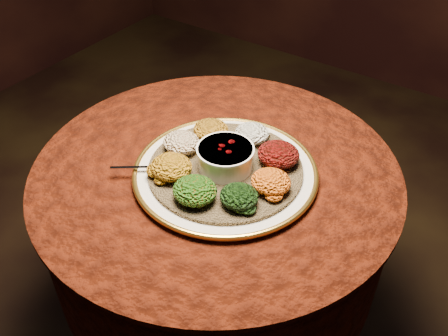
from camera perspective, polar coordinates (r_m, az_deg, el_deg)
The scene contains 13 objects.
table at distance 1.42m, azimuth -0.85°, elevation -5.48°, with size 0.96×0.96×0.73m.
platter at distance 1.26m, azimuth 0.15°, elevation -0.45°, with size 0.57×0.57×0.02m.
injera at distance 1.26m, azimuth 0.15°, elevation -0.08°, with size 0.39×0.39×0.01m, color olive.
stew_bowl at distance 1.23m, azimuth 0.16°, elevation 1.34°, with size 0.14×0.14×0.06m.
spoon at distance 1.26m, azimuth -7.89°, elevation 0.14°, with size 0.12×0.09×0.01m.
portion_ayib at distance 1.33m, azimuth 3.21°, elevation 3.98°, with size 0.09×0.09×0.04m, color silver.
portion_kitfo at distance 1.26m, azimuth 6.25°, elevation 1.57°, with size 0.11×0.10×0.05m, color black.
portion_tikil at distance 1.18m, azimuth 5.38°, elevation -1.57°, with size 0.10×0.09×0.05m, color #B3600E.
portion_gomen at distance 1.14m, azimuth 1.73°, elevation -3.26°, with size 0.09×0.09×0.04m, color black.
portion_mixveg at distance 1.15m, azimuth -3.35°, elevation -2.58°, with size 0.11×0.10×0.05m, color #9E2B0A.
portion_kik at distance 1.22m, azimuth -6.04°, elevation 0.13°, with size 0.10×0.10×0.05m, color #B36C0F.
portion_timatim at distance 1.30m, azimuth -4.89°, elevation 2.92°, with size 0.10×0.09×0.05m, color maroon.
portion_shiro at distance 1.34m, azimuth -1.50°, elevation 4.38°, with size 0.10×0.09×0.05m, color #996012.
Camera 1 is at (0.58, -0.82, 1.56)m, focal length 40.00 mm.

